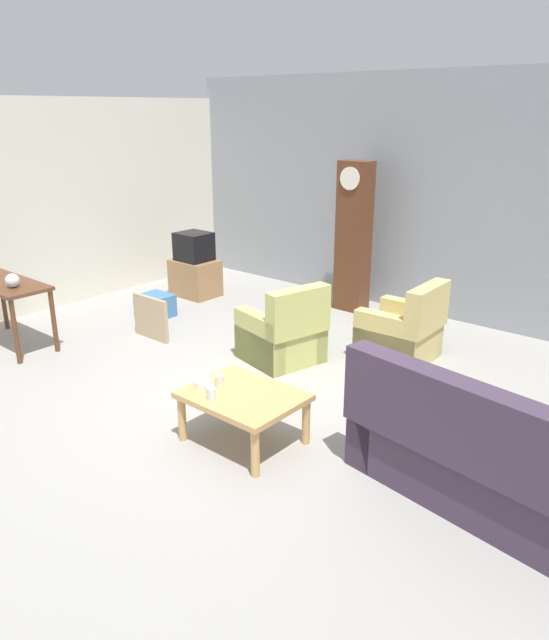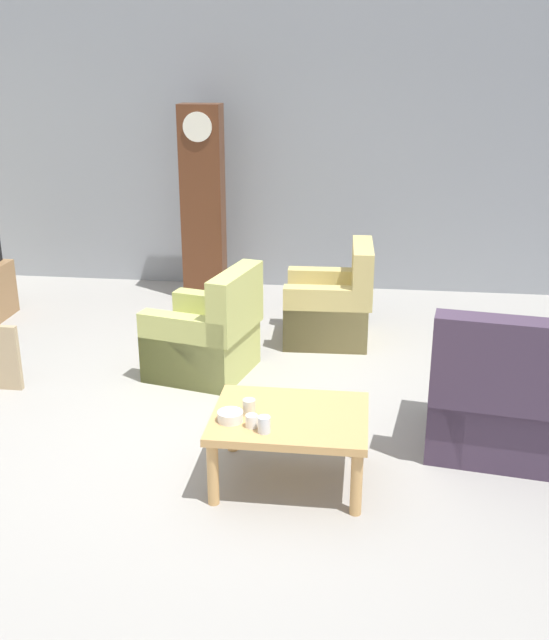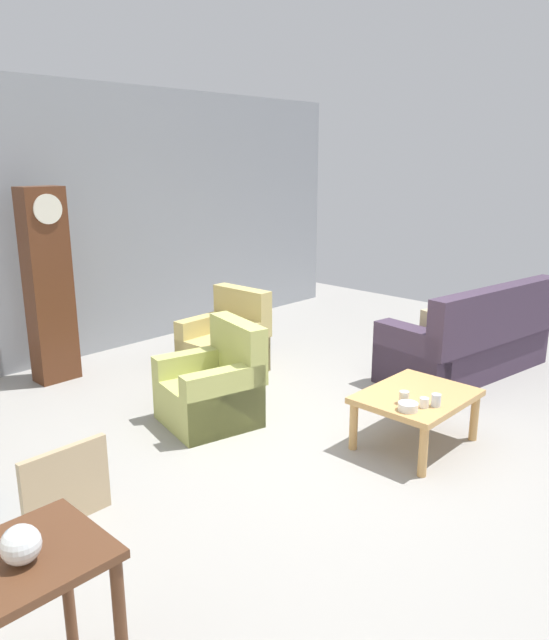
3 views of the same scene
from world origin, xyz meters
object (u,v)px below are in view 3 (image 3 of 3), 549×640
at_px(cup_cream_tall, 404,397).
at_px(framed_picture_leaning, 66,486).
at_px(armchair_olive_far, 226,345).
at_px(armchair_olive_near, 213,390).
at_px(couch_floral, 470,343).
at_px(cup_blue_rimmed, 436,400).
at_px(glass_dome_cloche, 21,545).
at_px(grandfather_clock, 49,286).
at_px(coffee_table_wood, 416,401).
at_px(cup_white_porcelain, 424,403).
at_px(bowl_white_stacked, 408,407).

bearing_deg(cup_cream_tall, framed_picture_leaning, 154.76).
bearing_deg(armchair_olive_far, armchair_olive_near, -136.99).
distance_m(couch_floral, cup_blue_rimmed, 2.20).
bearing_deg(framed_picture_leaning, cup_cream_tall, -25.24).
bearing_deg(glass_dome_cloche, couch_floral, 7.38).
relative_size(couch_floral, glass_dome_cloche, 13.75).
relative_size(grandfather_clock, framed_picture_leaning, 3.45).
distance_m(couch_floral, framed_picture_leaning, 4.56).
bearing_deg(grandfather_clock, armchair_olive_near, -77.45).
relative_size(framed_picture_leaning, cup_blue_rimmed, 6.01).
xyz_separation_m(armchair_olive_far, coffee_table_wood, (-0.13, -2.51, 0.09)).
xyz_separation_m(couch_floral, armchair_olive_near, (-2.81, 1.10, -0.05)).
height_order(armchair_olive_near, glass_dome_cloche, glass_dome_cloche).
relative_size(couch_floral, cup_cream_tall, 22.10).
bearing_deg(armchair_olive_far, cup_blue_rimmed, -95.31).
height_order(glass_dome_cloche, cup_blue_rimmed, glass_dome_cloche).
height_order(coffee_table_wood, framed_picture_leaning, framed_picture_leaning).
relative_size(grandfather_clock, cup_white_porcelain, 26.86).
bearing_deg(glass_dome_cloche, cup_white_porcelain, 0.45).
height_order(armchair_olive_far, framed_picture_leaning, armchair_olive_far).
height_order(glass_dome_cloche, cup_white_porcelain, glass_dome_cloche).
height_order(armchair_olive_far, grandfather_clock, grandfather_clock).
distance_m(armchair_olive_far, cup_white_porcelain, 2.72).
relative_size(armchair_olive_near, glass_dome_cloche, 5.89).
distance_m(glass_dome_cloche, cup_blue_rimmed, 3.28).
xyz_separation_m(couch_floral, cup_blue_rimmed, (-2.07, -0.72, 0.15)).
bearing_deg(cup_blue_rimmed, grandfather_clock, 107.10).
relative_size(couch_floral, cup_blue_rimmed, 22.08).
bearing_deg(glass_dome_cloche, coffee_table_wood, 3.59).
bearing_deg(cup_blue_rimmed, couch_floral, 19.20).
xyz_separation_m(framed_picture_leaning, cup_cream_tall, (2.33, -1.10, 0.24)).
distance_m(framed_picture_leaning, glass_dome_cloche, 1.63).
bearing_deg(cup_white_porcelain, cup_cream_tall, 104.15).
bearing_deg(grandfather_clock, glass_dome_cloche, -118.03).
distance_m(armchair_olive_near, cup_blue_rimmed, 1.98).
distance_m(couch_floral, glass_dome_cloche, 5.40).
relative_size(coffee_table_wood, cup_cream_tall, 9.62).
height_order(armchair_olive_near, framed_picture_leaning, armchair_olive_near).
bearing_deg(cup_blue_rimmed, coffee_table_wood, 62.56).
bearing_deg(armchair_olive_near, framed_picture_leaning, -163.23).
bearing_deg(armchair_olive_far, cup_cream_tall, -98.48).
xyz_separation_m(couch_floral, grandfather_clock, (-3.27, 3.18, 0.69)).
xyz_separation_m(armchair_olive_far, glass_dome_cloche, (-3.52, -2.72, 0.57)).
bearing_deg(cup_cream_tall, armchair_olive_near, 110.91).
relative_size(armchair_olive_near, cup_white_porcelain, 12.26).
bearing_deg(armchair_olive_far, cup_white_porcelain, -97.16).
distance_m(glass_dome_cloche, bowl_white_stacked, 3.06).
bearing_deg(couch_floral, bowl_white_stacked, -165.21).
distance_m(couch_floral, bowl_white_stacked, 2.38).
height_order(coffee_table_wood, cup_cream_tall, cup_cream_tall).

